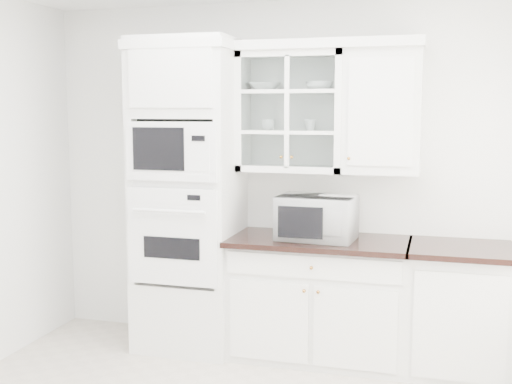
% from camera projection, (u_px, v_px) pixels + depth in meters
% --- Properties ---
extents(room_shell, '(4.00, 3.50, 2.70)m').
position_uv_depth(room_shell, '(243.00, 124.00, 3.76)').
color(room_shell, white).
rests_on(room_shell, ground).
extents(oven_column, '(0.76, 0.68, 2.40)m').
position_uv_depth(oven_column, '(189.00, 196.00, 4.98)').
color(oven_column, white).
rests_on(oven_column, ground).
extents(base_cabinet_run, '(1.32, 0.67, 0.92)m').
position_uv_depth(base_cabinet_run, '(319.00, 298.00, 4.82)').
color(base_cabinet_run, white).
rests_on(base_cabinet_run, ground).
extents(extra_base_cabinet, '(0.72, 0.67, 0.92)m').
position_uv_depth(extra_base_cabinet, '(458.00, 309.00, 4.54)').
color(extra_base_cabinet, white).
rests_on(extra_base_cabinet, ground).
extents(upper_cabinet_glass, '(0.80, 0.33, 0.90)m').
position_uv_depth(upper_cabinet_glass, '(292.00, 112.00, 4.84)').
color(upper_cabinet_glass, white).
rests_on(upper_cabinet_glass, room_shell).
extents(upper_cabinet_solid, '(0.55, 0.33, 0.90)m').
position_uv_depth(upper_cabinet_solid, '(383.00, 112.00, 4.66)').
color(upper_cabinet_solid, white).
rests_on(upper_cabinet_solid, room_shell).
extents(crown_molding, '(2.14, 0.38, 0.07)m').
position_uv_depth(crown_molding, '(278.00, 46.00, 4.78)').
color(crown_molding, white).
rests_on(crown_molding, room_shell).
extents(countertop_microwave, '(0.59, 0.50, 0.32)m').
position_uv_depth(countertop_microwave, '(317.00, 217.00, 4.71)').
color(countertop_microwave, white).
rests_on(countertop_microwave, base_cabinet_run).
extents(bowl_a, '(0.28, 0.28, 0.06)m').
position_uv_depth(bowl_a, '(265.00, 87.00, 4.89)').
color(bowl_a, white).
rests_on(bowl_a, upper_cabinet_glass).
extents(bowl_b, '(0.25, 0.25, 0.06)m').
position_uv_depth(bowl_b, '(319.00, 86.00, 4.74)').
color(bowl_b, white).
rests_on(bowl_b, upper_cabinet_glass).
extents(cup_a, '(0.12, 0.12, 0.08)m').
position_uv_depth(cup_a, '(269.00, 125.00, 4.90)').
color(cup_a, white).
rests_on(cup_a, upper_cabinet_glass).
extents(cup_b, '(0.11, 0.11, 0.08)m').
position_uv_depth(cup_b, '(310.00, 125.00, 4.83)').
color(cup_b, white).
rests_on(cup_b, upper_cabinet_glass).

